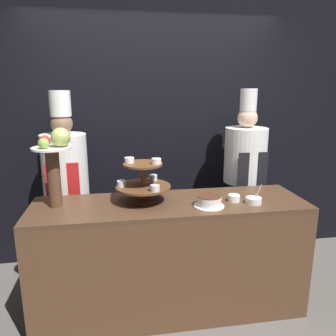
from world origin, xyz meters
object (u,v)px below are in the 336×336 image
object	(u,v)px
chef_left	(66,182)
chef_center_left	(244,173)
serving_bowl_near	(254,200)
tiered_stand	(143,181)
cup_white	(234,198)
cake_round	(209,201)
fruit_pedestal	(55,158)

from	to	relation	value
chef_left	chef_center_left	distance (m)	1.71
serving_bowl_near	chef_left	world-z (taller)	chef_left
tiered_stand	chef_left	size ratio (longest dim) A/B	0.24
chef_left	chef_center_left	bearing A→B (deg)	0.00
chef_left	cup_white	bearing A→B (deg)	-26.06
tiered_stand	cake_round	distance (m)	0.52
cake_round	chef_center_left	distance (m)	0.94
chef_center_left	tiered_stand	bearing A→B (deg)	-151.78
cake_round	cup_white	world-z (taller)	cake_round
serving_bowl_near	chef_center_left	size ratio (longest dim) A/B	0.08
fruit_pedestal	chef_center_left	bearing A→B (deg)	17.97
chef_left	serving_bowl_near	bearing A→B (deg)	-26.39
cake_round	chef_left	xyz separation A→B (m)	(-1.13, 0.74, -0.01)
fruit_pedestal	chef_left	bearing A→B (deg)	91.71
cake_round	serving_bowl_near	bearing A→B (deg)	0.61
chef_center_left	fruit_pedestal	bearing A→B (deg)	-162.03
fruit_pedestal	chef_left	size ratio (longest dim) A/B	0.33
cup_white	chef_left	distance (m)	1.51
tiered_stand	serving_bowl_near	size ratio (longest dim) A/B	2.82
fruit_pedestal	chef_center_left	world-z (taller)	chef_center_left
tiered_stand	fruit_pedestal	xyz separation A→B (m)	(-0.64, 0.02, 0.19)
tiered_stand	chef_left	distance (m)	0.88
cake_round	chef_left	size ratio (longest dim) A/B	0.13
cup_white	chef_left	size ratio (longest dim) A/B	0.05
tiered_stand	cake_round	size ratio (longest dim) A/B	1.85
serving_bowl_near	chef_center_left	distance (m)	0.77
tiered_stand	fruit_pedestal	bearing A→B (deg)	178.57
cake_round	serving_bowl_near	distance (m)	0.36
serving_bowl_near	chef_left	xyz separation A→B (m)	(-1.49, 0.74, 0.01)
cup_white	serving_bowl_near	xyz separation A→B (m)	(0.13, -0.07, -0.00)
cake_round	fruit_pedestal	bearing A→B (deg)	170.22
serving_bowl_near	chef_center_left	bearing A→B (deg)	73.20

